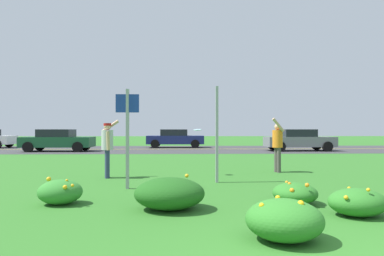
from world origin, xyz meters
TOP-DOWN VIEW (x-y plane):
  - ground_plane at (0.00, 10.98)m, footprint 120.00×120.00m
  - highway_strip at (0.00, 21.97)m, footprint 120.00×9.87m
  - highway_center_stripe at (0.00, 21.97)m, footprint 120.00×0.16m
  - daylily_clump_front_right at (-4.09, 3.84)m, footprint 0.84×0.69m
  - daylily_clump_front_left at (0.43, 3.75)m, footprint 0.85×0.88m
  - daylily_clump_mid_left at (-1.98, 3.36)m, footprint 1.27×1.07m
  - daylily_clump_front_center at (-0.44, 1.62)m, footprint 1.00×0.94m
  - daylily_clump_near_camera at (1.14, 2.78)m, footprint 0.95×0.84m
  - sign_post_near_path at (-3.07, 5.49)m, footprint 0.56×0.10m
  - sign_post_by_roadside at (-0.80, 6.39)m, footprint 0.07×0.10m
  - person_thrower_red_cap_gray_shirt at (-3.95, 7.37)m, footprint 0.51×0.55m
  - person_catcher_orange_shirt at (1.47, 8.50)m, footprint 0.45×0.54m
  - frisbee_pale_blue at (-1.25, 7.85)m, footprint 0.25×0.25m
  - car_dark_green_center_left at (-9.88, 19.75)m, footprint 4.50×2.00m
  - car_navy_center_right at (-2.23, 24.19)m, footprint 4.50×2.00m
  - car_gray_rightmost at (6.21, 19.75)m, footprint 4.50×2.00m

SIDE VIEW (x-z plane):
  - ground_plane at x=0.00m, z-range 0.00..0.00m
  - highway_strip at x=0.00m, z-range 0.00..0.01m
  - highway_center_stripe at x=0.00m, z-range 0.01..0.01m
  - daylily_clump_front_left at x=0.43m, z-range -0.03..0.43m
  - daylily_clump_near_camera at x=1.14m, z-range -0.02..0.48m
  - daylily_clump_front_right at x=-4.09m, z-range -0.02..0.49m
  - daylily_clump_front_center at x=-0.44m, z-range 0.00..0.54m
  - daylily_clump_mid_left at x=-1.98m, z-range -0.03..0.60m
  - car_dark_green_center_left at x=-9.88m, z-range 0.01..1.46m
  - car_navy_center_right at x=-2.23m, z-range 0.01..1.46m
  - car_gray_rightmost at x=6.21m, z-range 0.01..1.46m
  - person_catcher_orange_shirt at x=1.47m, z-range 0.07..1.89m
  - person_thrower_red_cap_gray_shirt at x=-3.95m, z-range 0.13..1.86m
  - sign_post_by_roadside at x=-0.80m, z-range 0.00..2.61m
  - frisbee_pale_blue at x=-1.25m, z-range 1.40..1.46m
  - sign_post_near_path at x=-3.07m, z-range 0.26..2.68m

